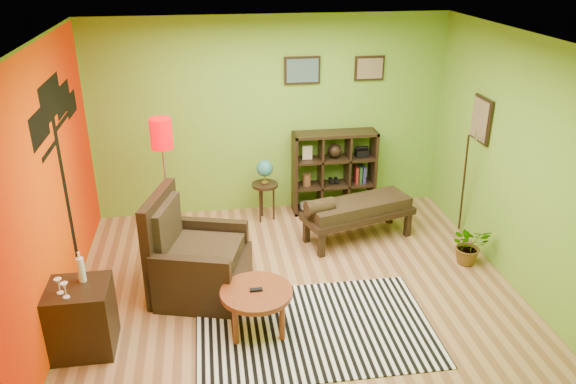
{
  "coord_description": "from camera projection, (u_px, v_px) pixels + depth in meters",
  "views": [
    {
      "loc": [
        -0.91,
        -5.35,
        3.64
      ],
      "look_at": [
        -0.02,
        0.42,
        1.05
      ],
      "focal_mm": 35.0,
      "sensor_mm": 36.0,
      "label": 1
    }
  ],
  "objects": [
    {
      "name": "zebra_rug",
      "position": [
        314.0,
        328.0,
        5.79
      ],
      "size": [
        2.43,
        1.6,
        0.01
      ],
      "primitive_type": "cube",
      "rotation": [
        0.0,
        0.0,
        -0.01
      ],
      "color": "white",
      "rests_on": "ground"
    },
    {
      "name": "side_cabinet",
      "position": [
        81.0,
        318.0,
        5.38
      ],
      "size": [
        0.59,
        0.54,
        1.02
      ],
      "color": "black",
      "rests_on": "ground"
    },
    {
      "name": "floor_lamp",
      "position": [
        162.0,
        146.0,
        6.63
      ],
      "size": [
        0.27,
        0.27,
        1.78
      ],
      "color": "silver",
      "rests_on": "ground"
    },
    {
      "name": "globe_table",
      "position": [
        265.0,
        175.0,
        7.81
      ],
      "size": [
        0.37,
        0.37,
        0.9
      ],
      "color": "black",
      "rests_on": "ground"
    },
    {
      "name": "coffee_table",
      "position": [
        256.0,
        296.0,
        5.65
      ],
      "size": [
        0.73,
        0.73,
        0.47
      ],
      "color": "brown",
      "rests_on": "ground"
    },
    {
      "name": "room_shell",
      "position": [
        287.0,
        141.0,
        5.7
      ],
      "size": [
        5.04,
        4.54,
        2.82
      ],
      "color": "#74AF2F",
      "rests_on": "ground"
    },
    {
      "name": "bench",
      "position": [
        356.0,
        210.0,
        7.36
      ],
      "size": [
        1.58,
        0.92,
        0.69
      ],
      "color": "black",
      "rests_on": "ground"
    },
    {
      "name": "potted_plant",
      "position": [
        469.0,
        249.0,
        6.91
      ],
      "size": [
        0.47,
        0.52,
        0.39
      ],
      "primitive_type": "imported",
      "rotation": [
        0.0,
        0.0,
        -0.04
      ],
      "color": "#26661E",
      "rests_on": "ground"
    },
    {
      "name": "cube_shelf",
      "position": [
        335.0,
        172.0,
        8.15
      ],
      "size": [
        1.2,
        0.35,
        1.2
      ],
      "color": "black",
      "rests_on": "ground"
    },
    {
      "name": "armchair",
      "position": [
        195.0,
        264.0,
        6.28
      ],
      "size": [
        1.2,
        1.2,
        1.19
      ],
      "color": "black",
      "rests_on": "ground"
    },
    {
      "name": "ground",
      "position": [
        296.0,
        290.0,
        6.43
      ],
      "size": [
        5.0,
        5.0,
        0.0
      ],
      "primitive_type": "plane",
      "color": "tan",
      "rests_on": "ground"
    }
  ]
}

